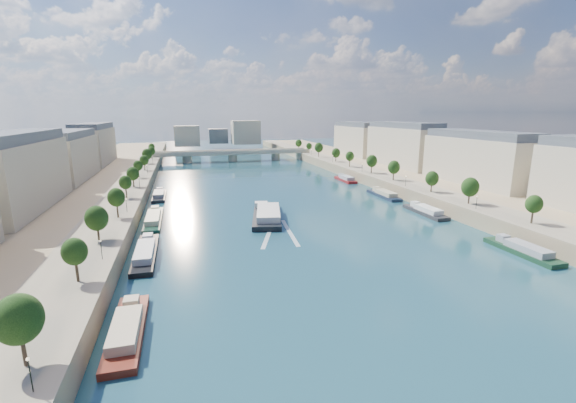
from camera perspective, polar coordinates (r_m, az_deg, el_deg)
ground at (r=159.84m, az=-2.25°, el=0.55°), size 700.00×700.00×0.00m
quay_left at (r=159.58m, az=-28.31°, el=-0.13°), size 44.00×520.00×5.00m
quay_right at (r=188.86m, az=19.54°, el=2.52°), size 44.00×520.00×5.00m
pave_left at (r=156.32m, az=-23.07°, el=1.11°), size 14.00×520.00×0.10m
pave_right at (r=180.31m, az=15.68°, el=3.14°), size 14.00×520.00×0.10m
trees_left at (r=157.08m, az=-22.43°, el=3.23°), size 4.80×268.80×8.26m
trees_right at (r=187.07m, az=13.69°, el=5.28°), size 4.80×268.80×8.26m
lamps_left at (r=145.50m, az=-21.89°, el=1.48°), size 0.36×200.36×4.28m
lamps_right at (r=181.91m, az=13.71°, el=4.21°), size 0.36×200.36×4.28m
buildings_left at (r=172.27m, az=-32.19°, el=5.01°), size 16.00×226.00×23.20m
buildings_right at (r=204.25m, az=20.95°, el=7.11°), size 16.00×226.00×23.20m
skyline at (r=374.03m, az=-9.62°, el=9.83°), size 79.00×42.00×22.00m
bridge at (r=282.96m, az=-8.21°, el=6.94°), size 112.00×12.00×8.15m
tour_barge at (r=128.70m, az=-3.11°, el=-1.99°), size 15.32×32.31×4.22m
wake at (r=113.61m, az=-1.31°, el=-4.67°), size 13.07×26.00×0.04m
moored_barges_left at (r=117.47m, az=-19.72°, el=-4.44°), size 5.00×127.11×3.60m
moored_barges_right at (r=136.65m, az=21.54°, el=-2.18°), size 5.00×165.30×3.60m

